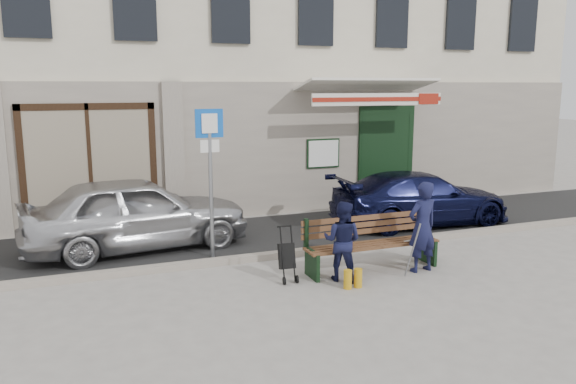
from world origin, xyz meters
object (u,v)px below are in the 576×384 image
man (422,227)px  woman (342,241)px  stroller (287,257)px  bench (370,244)px  car_navy (420,198)px  car_silver (137,213)px  parking_sign (210,159)px

man → woman: bearing=-11.0°
man → woman: man is taller
woman → stroller: size_ratio=1.47×
bench → woman: bearing=-158.3°
woman → man: bearing=-141.9°
car_navy → man: size_ratio=2.67×
bench → man: 0.93m
car_silver → woman: car_silver is taller
man → woman: (-1.45, 0.10, -0.12)m
bench → man: bearing=-24.2°
parking_sign → bench: bearing=-37.2°
car_navy → man: man is taller
man → stroller: size_ratio=1.74×
parking_sign → woman: bearing=-50.6°
car_navy → parking_sign: bearing=102.1°
parking_sign → bench: size_ratio=1.13×
car_navy → parking_sign: 5.23m
parking_sign → stroller: size_ratio=3.05×
car_navy → parking_sign: (-5.02, -0.81, 1.22)m
parking_sign → woman: 2.80m
car_navy → man: (-1.89, -2.82, 0.17)m
car_silver → man: man is taller
car_navy → woman: (-3.34, -2.72, 0.05)m
bench → car_silver: bearing=142.4°
parking_sign → stroller: (0.83, -1.63, -1.43)m
bench → woman: size_ratio=1.84×
stroller → parking_sign: bearing=122.6°
car_silver → parking_sign: 1.96m
parking_sign → man: parking_sign is taller
woman → bench: bearing=-116.4°
stroller → bench: bearing=4.8°
car_silver → man: size_ratio=2.73×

